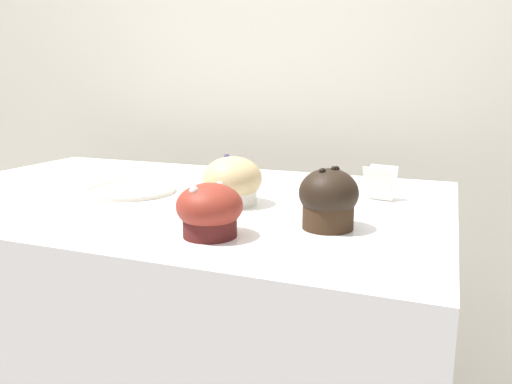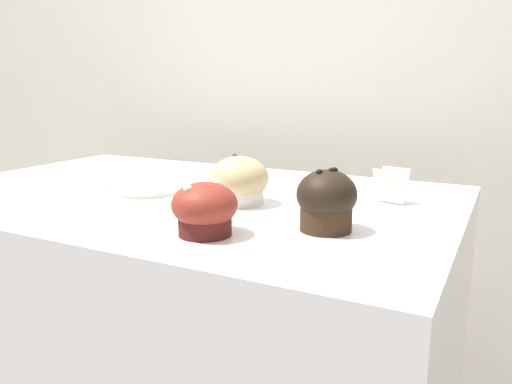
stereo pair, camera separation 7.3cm
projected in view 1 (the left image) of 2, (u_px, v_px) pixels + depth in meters
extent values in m
cube|color=beige|center=(276.00, 152.00, 1.47)|extent=(3.20, 0.10, 1.80)
cylinder|color=#352315|center=(328.00, 211.00, 0.70)|extent=(0.07, 0.07, 0.05)
ellipsoid|color=black|center=(329.00, 193.00, 0.70)|extent=(0.08, 0.08, 0.07)
sphere|color=black|center=(322.00, 171.00, 0.68)|extent=(0.01, 0.01, 0.01)
sphere|color=black|center=(336.00, 169.00, 0.69)|extent=(0.01, 0.01, 0.01)
sphere|color=black|center=(334.00, 169.00, 0.69)|extent=(0.01, 0.01, 0.01)
cylinder|color=silver|center=(233.00, 191.00, 0.85)|extent=(0.08, 0.08, 0.04)
ellipsoid|color=tan|center=(232.00, 178.00, 0.84)|extent=(0.10, 0.10, 0.07)
sphere|color=navy|center=(227.00, 157.00, 0.85)|extent=(0.01, 0.01, 0.01)
cylinder|color=#491715|center=(210.00, 221.00, 0.67)|extent=(0.07, 0.07, 0.04)
ellipsoid|color=maroon|center=(210.00, 206.00, 0.66)|extent=(0.09, 0.09, 0.06)
sphere|color=white|center=(194.00, 186.00, 0.65)|extent=(0.01, 0.01, 0.01)
sphere|color=white|center=(220.00, 185.00, 0.69)|extent=(0.01, 0.01, 0.01)
sphere|color=white|center=(194.00, 190.00, 0.64)|extent=(0.01, 0.01, 0.01)
cylinder|color=beige|center=(131.00, 191.00, 0.94)|extent=(0.17, 0.17, 0.01)
torus|color=beige|center=(131.00, 189.00, 0.94)|extent=(0.17, 0.17, 0.01)
cube|color=white|center=(382.00, 182.00, 0.88)|extent=(0.05, 0.03, 0.06)
cube|color=silver|center=(378.00, 184.00, 0.86)|extent=(0.05, 0.03, 0.06)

